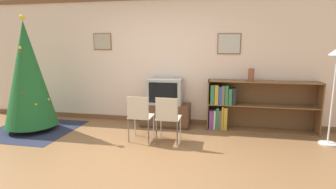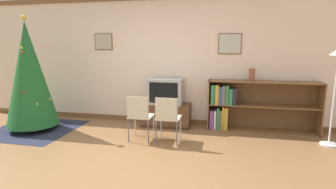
{
  "view_description": "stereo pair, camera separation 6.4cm",
  "coord_description": "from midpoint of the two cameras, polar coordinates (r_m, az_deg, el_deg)",
  "views": [
    {
      "loc": [
        1.25,
        -3.27,
        1.66
      ],
      "look_at": [
        0.36,
        1.21,
        0.81
      ],
      "focal_mm": 28.0,
      "sensor_mm": 36.0,
      "label": 1
    },
    {
      "loc": [
        1.31,
        -3.25,
        1.66
      ],
      "look_at": [
        0.36,
        1.21,
        0.81
      ],
      "focal_mm": 28.0,
      "sensor_mm": 36.0,
      "label": 2
    }
  ],
  "objects": [
    {
      "name": "television",
      "position": [
        5.4,
        -0.96,
        0.75
      ],
      "size": [
        0.71,
        0.44,
        0.53
      ],
      "color": "#9E9E99",
      "rests_on": "tv_console"
    },
    {
      "name": "bookshelf",
      "position": [
        5.41,
        15.54,
        -2.33
      ],
      "size": [
        2.09,
        0.36,
        0.99
      ],
      "color": "brown",
      "rests_on": "ground_plane"
    },
    {
      "name": "christmas_tree",
      "position": [
        5.76,
        -28.49,
        3.82
      ],
      "size": [
        0.98,
        0.98,
        2.23
      ],
      "color": "maroon",
      "rests_on": "area_rug"
    },
    {
      "name": "folding_chair_left",
      "position": [
        4.6,
        -6.58,
        -4.51
      ],
      "size": [
        0.4,
        0.4,
        0.82
      ],
      "color": "beige",
      "rests_on": "ground_plane"
    },
    {
      "name": "area_rug",
      "position": [
        5.97,
        -27.56,
        -6.83
      ],
      "size": [
        1.61,
        1.58,
        0.01
      ],
      "color": "#23283D",
      "rests_on": "ground_plane"
    },
    {
      "name": "vase",
      "position": [
        5.29,
        17.32,
        4.14
      ],
      "size": [
        0.11,
        0.11,
        0.25
      ],
      "color": "brown",
      "rests_on": "bookshelf"
    },
    {
      "name": "ground_plane",
      "position": [
        3.88,
        -9.5,
        -15.01
      ],
      "size": [
        24.0,
        24.0,
        0.0
      ],
      "primitive_type": "plane",
      "color": "brown"
    },
    {
      "name": "tv_console",
      "position": [
        5.51,
        -0.94,
        -4.41
      ],
      "size": [
        1.02,
        0.45,
        0.48
      ],
      "color": "#412A1A",
      "rests_on": "ground_plane"
    },
    {
      "name": "standing_lamp",
      "position": [
        5.07,
        32.4,
        4.3
      ],
      "size": [
        0.28,
        0.28,
        1.63
      ],
      "color": "silver",
      "rests_on": "ground_plane"
    },
    {
      "name": "wall_back",
      "position": [
        5.65,
        -1.83,
        7.37
      ],
      "size": [
        9.05,
        0.11,
        2.7
      ],
      "color": "beige",
      "rests_on": "ground_plane"
    },
    {
      "name": "folding_chair_right",
      "position": [
        4.48,
        -0.46,
        -4.87
      ],
      "size": [
        0.4,
        0.4,
        0.82
      ],
      "color": "beige",
      "rests_on": "ground_plane"
    }
  ]
}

